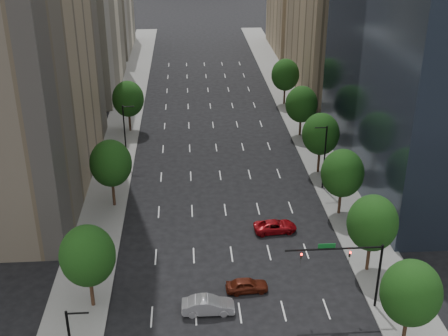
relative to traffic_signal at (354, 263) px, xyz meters
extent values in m
cube|color=slate|center=(-26.03, 30.00, -5.10)|extent=(6.00, 200.00, 0.15)
cube|color=slate|center=(4.97, 30.00, -5.10)|extent=(6.00, 200.00, 0.15)
cube|color=beige|center=(-35.53, 73.00, 12.33)|extent=(14.00, 30.00, 35.00)
cube|color=beige|center=(-35.53, 106.00, 3.83)|extent=(14.00, 26.00, 18.00)
cube|color=#8C7759|center=(14.47, 70.00, 9.83)|extent=(14.00, 30.00, 30.00)
cube|color=#8C7759|center=(14.47, 103.00, 2.83)|extent=(14.00, 26.00, 16.00)
cylinder|color=#382316|center=(3.47, -5.00, -3.30)|extent=(0.36, 0.36, 3.75)
ellipsoid|color=black|center=(3.47, -5.00, 0.23)|extent=(5.20, 5.20, 5.98)
cylinder|color=#382316|center=(3.47, 6.00, -3.17)|extent=(0.36, 0.36, 4.00)
ellipsoid|color=black|center=(3.47, 6.00, 0.59)|extent=(5.20, 5.20, 5.98)
cylinder|color=#382316|center=(3.47, 18.00, -3.22)|extent=(0.36, 0.36, 3.90)
ellipsoid|color=black|center=(3.47, 18.00, 0.44)|extent=(5.20, 5.20, 5.98)
cylinder|color=#382316|center=(3.47, 30.00, -3.12)|extent=(0.36, 0.36, 4.10)
ellipsoid|color=black|center=(3.47, 30.00, 0.73)|extent=(5.20, 5.20, 5.98)
cylinder|color=#382316|center=(3.47, 44.00, -3.27)|extent=(0.36, 0.36, 3.80)
ellipsoid|color=black|center=(3.47, 44.00, 0.30)|extent=(5.20, 5.20, 5.98)
cylinder|color=#382316|center=(3.47, 60.00, -3.17)|extent=(0.36, 0.36, 4.00)
ellipsoid|color=black|center=(3.47, 60.00, 0.59)|extent=(5.20, 5.20, 5.98)
cylinder|color=#382316|center=(-24.53, 2.00, -3.17)|extent=(0.36, 0.36, 4.00)
ellipsoid|color=black|center=(-24.53, 2.00, 0.59)|extent=(5.20, 5.20, 5.98)
cylinder|color=#382316|center=(-24.53, 22.00, -3.10)|extent=(0.36, 0.36, 4.15)
ellipsoid|color=black|center=(-24.53, 22.00, 0.80)|extent=(5.20, 5.20, 5.98)
cylinder|color=#382316|center=(-24.53, 48.00, -3.20)|extent=(0.36, 0.36, 3.95)
ellipsoid|color=black|center=(-24.53, 48.00, 0.52)|extent=(5.20, 5.20, 5.98)
cylinder|color=black|center=(2.97, 25.00, -0.67)|extent=(0.20, 0.20, 9.00)
cylinder|color=black|center=(2.17, 25.00, 3.63)|extent=(1.60, 0.14, 0.14)
cylinder|color=black|center=(-23.23, -10.00, 3.63)|extent=(1.60, 0.14, 0.14)
cylinder|color=black|center=(-24.03, 35.00, -0.67)|extent=(0.20, 0.20, 9.00)
cylinder|color=black|center=(-23.23, 35.00, 3.63)|extent=(1.60, 0.14, 0.14)
cylinder|color=black|center=(2.47, 0.00, -1.67)|extent=(0.24, 0.24, 7.00)
cylinder|color=black|center=(-2.03, 0.00, 1.63)|extent=(9.00, 0.18, 0.18)
imported|color=black|center=(-0.53, 0.00, 1.08)|extent=(0.18, 0.22, 1.10)
imported|color=black|center=(-5.03, 0.00, 1.08)|extent=(0.18, 0.22, 1.10)
sphere|color=#FF0C07|center=(-0.53, -0.18, 1.28)|extent=(0.20, 0.20, 0.20)
sphere|color=#FF0C07|center=(-5.03, -0.18, 1.28)|extent=(0.20, 0.20, 0.20)
cube|color=#0C591E|center=(-2.73, 0.00, 1.98)|extent=(1.60, 0.06, 0.45)
imported|color=#531A0D|center=(-9.53, 3.30, -4.46)|extent=(4.30, 1.92, 1.43)
imported|color=#A5A4AA|center=(-13.53, 0.28, -4.35)|extent=(5.02, 1.78, 1.65)
imported|color=maroon|center=(-5.03, 14.42, -4.47)|extent=(5.22, 2.79, 1.40)
camera|label=1|loc=(-15.04, -43.70, 30.62)|focal=46.54mm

